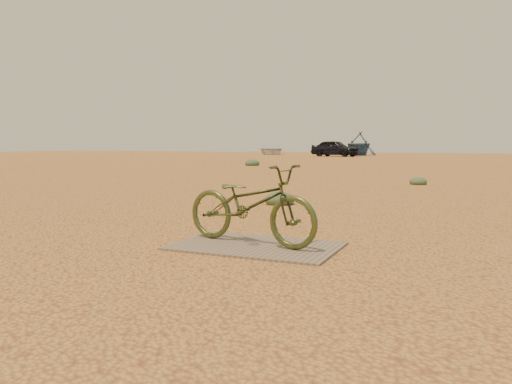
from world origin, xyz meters
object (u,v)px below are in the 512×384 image
at_px(plywood_board, 256,246).
at_px(boat_near_left, 271,150).
at_px(boat_far_left, 359,143).
at_px(car, 335,148).
at_px(bicycle, 250,204).

xyz_separation_m(plywood_board, boat_near_left, (-17.11, 42.54, 0.48)).
relative_size(plywood_board, boat_far_left, 0.39).
distance_m(plywood_board, car, 38.45).
relative_size(bicycle, boat_near_left, 0.33).
bearing_deg(bicycle, car, 24.42).
distance_m(plywood_board, bicycle, 0.43).
bearing_deg(car, bicycle, -151.97).
xyz_separation_m(car, boat_far_left, (1.09, 4.37, 0.42)).
bearing_deg(plywood_board, car, 103.69).
distance_m(plywood_board, boat_far_left, 42.49).
relative_size(boat_near_left, boat_far_left, 1.12).
distance_m(bicycle, car, 38.37).
bearing_deg(bicycle, boat_far_left, 21.60).
bearing_deg(plywood_board, boat_far_left, 100.86).
height_order(plywood_board, boat_far_left, boat_far_left).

